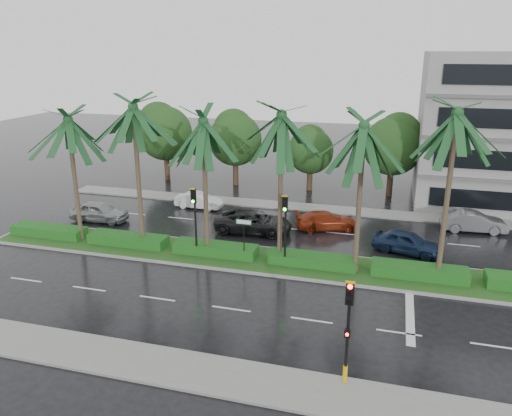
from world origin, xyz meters
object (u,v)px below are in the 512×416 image
(street_sign, at_px, (244,229))
(car_red, at_px, (326,221))
(car_white, at_px, (199,201))
(car_grey, at_px, (473,222))
(car_silver, at_px, (99,212))
(car_blue, at_px, (407,242))
(signal_median_left, at_px, (195,212))
(car_darkgrey, at_px, (253,222))
(signal_near, at_px, (348,328))

(street_sign, distance_m, car_red, 8.27)
(car_white, height_order, car_grey, car_grey)
(car_silver, bearing_deg, car_white, -52.28)
(car_silver, bearing_deg, car_grey, -81.22)
(car_blue, bearing_deg, car_silver, 104.64)
(car_red, xyz_separation_m, car_blue, (5.45, -2.92, 0.08))
(car_red, xyz_separation_m, car_grey, (9.95, 2.33, 0.08))
(signal_median_left, distance_m, car_red, 10.34)
(signal_median_left, xyz_separation_m, car_blue, (12.37, 4.39, -2.28))
(signal_median_left, distance_m, car_grey, 19.56)
(car_silver, bearing_deg, street_sign, -111.30)
(car_red, relative_size, car_blue, 1.05)
(car_silver, height_order, car_white, car_silver)
(car_darkgrey, distance_m, car_red, 5.19)
(car_silver, distance_m, car_blue, 21.88)
(street_sign, relative_size, car_red, 0.59)
(car_darkgrey, bearing_deg, signal_near, -155.13)
(car_white, distance_m, car_red, 10.74)
(car_white, height_order, car_red, car_red)
(car_blue, bearing_deg, signal_median_left, 124.48)
(car_red, height_order, car_blue, car_blue)
(street_sign, bearing_deg, car_white, 125.48)
(car_grey, bearing_deg, car_silver, 95.75)
(street_sign, distance_m, car_darkgrey, 5.42)
(street_sign, distance_m, car_blue, 10.36)
(signal_median_left, relative_size, car_darkgrey, 0.81)
(signal_median_left, xyz_separation_m, car_red, (6.91, 7.31, -2.36))
(signal_near, height_order, car_white, signal_near)
(car_darkgrey, relative_size, car_blue, 1.28)
(car_white, height_order, car_darkgrey, car_darkgrey)
(car_silver, xyz_separation_m, car_white, (5.90, 4.95, -0.11))
(car_silver, height_order, car_darkgrey, car_darkgrey)
(car_red, bearing_deg, car_white, 58.48)
(signal_median_left, relative_size, car_white, 1.15)
(signal_near, height_order, car_silver, signal_near)
(signal_near, height_order, car_darkgrey, signal_near)
(car_silver, xyz_separation_m, car_red, (16.42, 2.81, -0.10))
(car_white, relative_size, car_blue, 0.90)
(signal_median_left, height_order, street_sign, signal_median_left)
(car_red, bearing_deg, car_silver, 79.69)
(street_sign, bearing_deg, car_silver, 160.96)
(signal_near, height_order, car_grey, signal_near)
(signal_median_left, xyz_separation_m, car_silver, (-9.51, 4.50, -2.26))
(street_sign, bearing_deg, car_red, 61.25)
(signal_median_left, bearing_deg, signal_near, -44.09)
(car_blue, distance_m, car_grey, 6.92)
(car_darkgrey, xyz_separation_m, car_grey, (14.75, 4.30, -0.03))
(car_darkgrey, distance_m, car_grey, 15.37)
(signal_median_left, height_order, car_white, signal_median_left)
(car_silver, xyz_separation_m, car_blue, (21.88, -0.11, -0.02))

